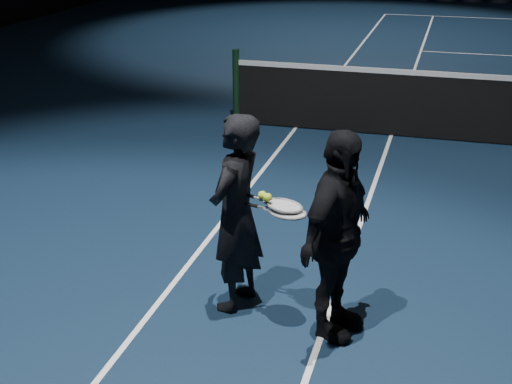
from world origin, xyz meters
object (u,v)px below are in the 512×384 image
player_b (337,236)px  racket_lower (288,213)px  tennis_balls (265,194)px  player_a (236,214)px  racket_upper (284,206)px

player_b → racket_lower: player_b is taller
player_b → tennis_balls: player_b is taller
player_a → racket_upper: bearing=94.3°
racket_lower → tennis_balls: tennis_balls is taller
racket_lower → tennis_balls: bearing=178.5°
racket_upper → racket_lower: bearing=-42.7°
player_a → player_b: (0.83, -0.19, 0.00)m
racket_upper → tennis_balls: bearing=-170.4°
racket_upper → player_b: bearing=-9.1°
player_a → racket_upper: size_ratio=2.37×
tennis_balls → racket_lower: bearing=-14.3°
player_a → tennis_balls: (0.25, -0.05, 0.21)m
player_b → racket_lower: 0.41m
racket_lower → racket_upper: size_ratio=1.00×
player_a → player_b: 0.85m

